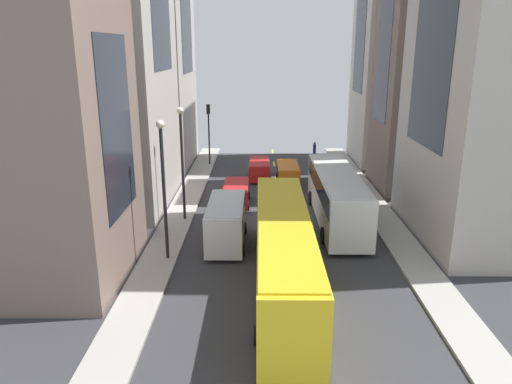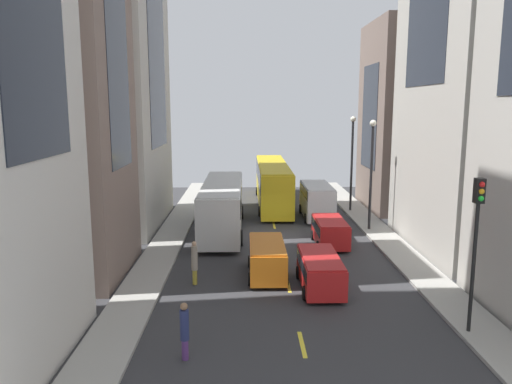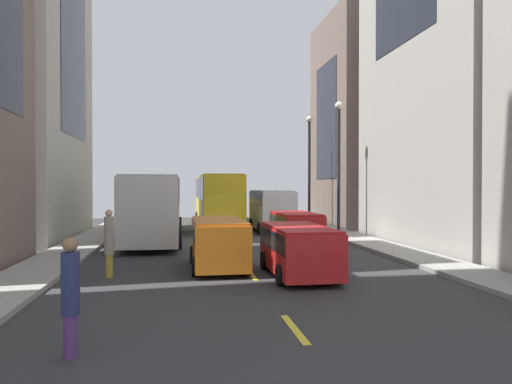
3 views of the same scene
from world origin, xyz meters
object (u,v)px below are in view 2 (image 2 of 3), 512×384
Objects in this scene: pedestrian_crossing_near at (194,261)px; car_red_2 at (330,230)px; traffic_light_near_corner at (477,226)px; city_bus_white at (222,202)px; pedestrian_waiting_curb at (185,329)px; car_orange_0 at (267,256)px; car_red_1 at (320,269)px; delivery_van_white at (317,199)px; streetcar_yellow at (273,180)px.

car_red_2 is at bearing -81.37° from pedestrian_crossing_near.
car_red_2 is 13.02m from traffic_light_near_corner.
car_red_2 is 0.70× the size of traffic_light_near_corner.
city_bus_white reaches higher than pedestrian_waiting_curb.
car_orange_0 reaches higher than car_red_2.
car_red_2 is 15.60m from pedestrian_waiting_curb.
traffic_light_near_corner is (4.86, -4.89, 3.23)m from car_red_1.
city_bus_white is at bearing 114.82° from car_red_1.
delivery_van_white reaches higher than pedestrian_waiting_curb.
pedestrian_waiting_curb is (-7.44, -21.26, -0.42)m from delivery_van_white.
pedestrian_crossing_near is at bearing -94.75° from city_bus_white.
car_red_1 is 2.05× the size of pedestrian_crossing_near.
car_red_1 is (5.06, -10.93, -1.07)m from city_bus_white.
city_bus_white reaches higher than car_orange_0.
car_red_2 is (-0.23, -7.43, -0.57)m from delivery_van_white.
traffic_light_near_corner is (2.94, -19.64, 2.66)m from delivery_van_white.
streetcar_yellow is at bearing -46.33° from pedestrian_crossing_near.
traffic_light_near_corner reaches higher than car_red_2.
pedestrian_waiting_curb is (-3.12, -8.35, 0.08)m from car_orange_0.
pedestrian_waiting_curb is (-5.51, -6.51, 0.15)m from car_red_1.
pedestrian_crossing_near is (-3.51, -1.18, 0.13)m from car_orange_0.
car_red_1 is 1.09× the size of car_red_2.
car_orange_0 is 8.92m from pedestrian_waiting_curb.
pedestrian_waiting_curb is 10.94m from traffic_light_near_corner.
car_red_2 is (4.09, 5.48, -0.06)m from car_orange_0.
pedestrian_crossing_near is at bearing 152.75° from traffic_light_near_corner.
traffic_light_near_corner reaches higher than pedestrian_crossing_near.
delivery_van_white is 7.45m from car_red_2.
streetcar_yellow is 6.93× the size of pedestrian_crossing_near.
delivery_van_white is 0.94× the size of traffic_light_near_corner.
traffic_light_near_corner reaches higher than car_red_1.
traffic_light_near_corner is (6.01, -25.02, 2.04)m from streetcar_yellow.
pedestrian_waiting_curb is at bearing -99.29° from streetcar_yellow.
delivery_van_white is 14.88m from car_red_1.
delivery_van_white is at bearing -60.27° from streetcar_yellow.
city_bus_white is 12.09m from car_red_1.
car_red_1 is 5.95m from pedestrian_crossing_near.
pedestrian_crossing_near is (-7.60, -6.66, 0.20)m from car_red_2.
streetcar_yellow is at bearing 22.79° from pedestrian_waiting_curb.
pedestrian_crossing_near is at bearing 173.63° from car_red_1.
car_red_1 is at bearing -65.18° from city_bus_white.
traffic_light_near_corner is at bearing -81.49° from delivery_van_white.
traffic_light_near_corner is (10.38, 1.63, 3.08)m from pedestrian_waiting_curb.
city_bus_white is 5.52× the size of pedestrian_crossing_near.
pedestrian_crossing_near is at bearing -103.72° from streetcar_yellow.
car_red_2 is at bearing -28.13° from city_bus_white.
streetcar_yellow is 7.33× the size of pedestrian_waiting_curb.
car_orange_0 is at bearing -104.04° from pedestrian_crossing_near.
car_red_2 is 1.89× the size of pedestrian_crossing_near.
streetcar_yellow is 3.35× the size of car_orange_0.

